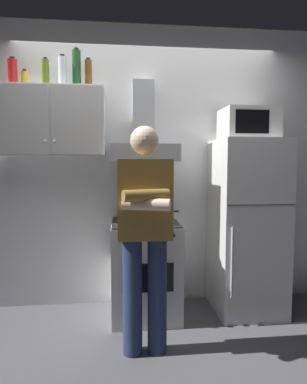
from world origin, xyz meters
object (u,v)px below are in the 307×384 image
person_standing (145,231)px  bottle_vodka_clear (63,72)px  upper_cabinet (54,122)px  bottle_beer_brown (88,74)px  microwave (248,124)px  cooking_pot (161,216)px  bottle_soda_red (13,73)px  range_hood (144,140)px  bottle_olive_oil (46,74)px  bottle_spice_jar (25,79)px  bottle_wine_green (77,69)px  stove_oven (145,268)px  refrigerator (247,226)px

person_standing → bottle_vodka_clear: 1.62m
upper_cabinet → bottle_beer_brown: size_ratio=3.39×
microwave → cooking_pot: 1.16m
microwave → bottle_vodka_clear: bottle_vodka_clear is taller
bottle_soda_red → range_hood: bearing=-0.3°
upper_cabinet → bottle_beer_brown: 0.53m
bottle_vodka_clear → range_hood: bearing=0.2°
bottle_vodka_clear → microwave: bearing=-3.6°
range_hood → upper_cabinet: bearing=-179.9°
bottle_olive_oil → bottle_beer_brown: 0.38m
bottle_spice_jar → bottle_vodka_clear: bearing=-4.8°
range_hood → microwave: range_hood is taller
upper_cabinet → bottle_wine_green: bottle_wine_green is taller
cooking_pot → bottle_olive_oil: bottle_olive_oil is taller
bottle_vodka_clear → stove_oven: bearing=-9.9°
bottle_olive_oil → bottle_spice_jar: (-0.18, -0.02, -0.06)m
bottle_olive_oil → microwave: bearing=-4.7°
refrigerator → bottle_spice_jar: (-2.00, 0.15, 1.32)m
cooking_pot → bottle_beer_brown: bottle_beer_brown is taller
bottle_olive_oil → person_standing: bearing=-43.4°
refrigerator → cooking_pot: (-0.82, -0.12, 0.13)m
microwave → person_standing: microwave is taller
stove_oven → range_hood: (0.00, 0.13, 1.16)m
range_hood → person_standing: range_hood is taller
bottle_soda_red → person_standing: bearing=-34.1°
microwave → bottle_vodka_clear: bearing=176.4°
microwave → bottle_olive_oil: (-1.82, 0.15, 0.44)m
range_hood → bottle_olive_oil: (-0.87, 0.04, 0.58)m
upper_cabinet → bottle_olive_oil: (-0.07, 0.04, 0.43)m
stove_oven → bottle_spice_jar: bearing=171.7°
person_standing → bottle_beer_brown: (-0.44, 0.74, 1.28)m
refrigerator → bottle_vodka_clear: (-1.66, 0.12, 1.38)m
cooking_pot → person_standing: bearing=-110.3°
bottle_wine_green → bottle_olive_oil: bottle_wine_green is taller
bottle_vodka_clear → bottle_wine_green: bearing=9.1°
range_hood → bottle_vodka_clear: (-0.72, -0.00, 0.59)m
person_standing → cooking_pot: size_ratio=5.37×
bottle_soda_red → bottle_spice_jar: size_ratio=1.61×
bottle_beer_brown → bottle_olive_oil: bearing=175.3°
bottle_olive_oil → bottle_vodka_clear: 0.16m
cooking_pot → bottle_soda_red: bottle_soda_red is taller
stove_oven → range_hood: 1.17m
microwave → bottle_spice_jar: (-2.00, 0.13, 0.38)m
stove_oven → microwave: microwave is taller
upper_cabinet → bottle_spice_jar: bottle_spice_jar is taller
range_hood → person_standing: 1.01m
stove_oven → bottle_beer_brown: (-0.49, 0.14, 1.74)m
bottle_spice_jar → bottle_beer_brown: bearing=-1.4°
stove_oven → microwave: 1.62m
bottle_spice_jar → stove_oven: bearing=-8.3°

